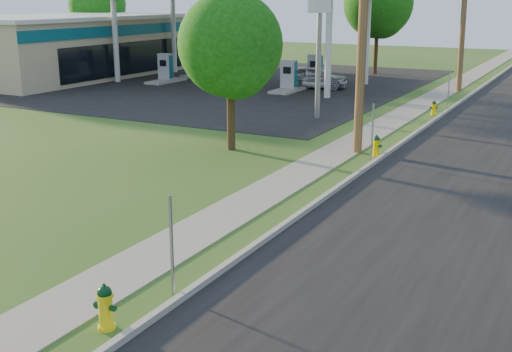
{
  "coord_description": "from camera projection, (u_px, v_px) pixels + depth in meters",
  "views": [
    {
      "loc": [
        6.85,
        -4.85,
        5.47
      ],
      "look_at": [
        0.0,
        8.0,
        1.4
      ],
      "focal_mm": 45.0,
      "sensor_mm": 36.0,
      "label": 1
    }
  ],
  "objects": [
    {
      "name": "road",
      "position": [
        463.0,
        237.0,
        15.15
      ],
      "size": [
        8.0,
        120.0,
        0.02
      ],
      "primitive_type": "cube",
      "color": "black",
      "rests_on": "ground"
    },
    {
      "name": "curb",
      "position": [
        308.0,
        209.0,
        16.95
      ],
      "size": [
        0.15,
        120.0,
        0.15
      ],
      "primitive_type": "cube",
      "color": "#9C9B8F",
      "rests_on": "ground"
    },
    {
      "name": "sidewalk",
      "position": [
        250.0,
        201.0,
        17.76
      ],
      "size": [
        1.5,
        120.0,
        0.03
      ],
      "primitive_type": "cube",
      "color": "gray",
      "rests_on": "ground"
    },
    {
      "name": "forecourt",
      "position": [
        214.0,
        81.0,
        43.14
      ],
      "size": [
        26.0,
        28.0,
        0.02
      ],
      "primitive_type": "cube",
      "color": "black",
      "rests_on": "ground"
    },
    {
      "name": "utility_pole_mid",
      "position": [
        363.0,
        13.0,
        22.08
      ],
      "size": [
        1.4,
        0.32,
        9.8
      ],
      "color": "brown",
      "rests_on": "ground"
    },
    {
      "name": "utility_pole_far",
      "position": [
        464.0,
        9.0,
        37.43
      ],
      "size": [
        1.4,
        0.32,
        9.5
      ],
      "color": "brown",
      "rests_on": "ground"
    },
    {
      "name": "sign_post_near",
      "position": [
        172.0,
        247.0,
        11.88
      ],
      "size": [
        0.05,
        0.04,
        2.0
      ],
      "primitive_type": "cube",
      "color": "gray",
      "rests_on": "ground"
    },
    {
      "name": "sign_post_mid",
      "position": [
        372.0,
        133.0,
        21.91
      ],
      "size": [
        0.05,
        0.04,
        2.0
      ],
      "primitive_type": "cube",
      "color": "gray",
      "rests_on": "ground"
    },
    {
      "name": "sign_post_far",
      "position": [
        449.0,
        89.0,
        32.28
      ],
      "size": [
        0.05,
        0.04,
        2.0
      ],
      "primitive_type": "cube",
      "color": "gray",
      "rests_on": "ground"
    },
    {
      "name": "fuel_pump_nw",
      "position": [
        166.0,
        72.0,
        42.38
      ],
      "size": [
        1.2,
        3.2,
        1.9
      ],
      "color": "#9C9B8F",
      "rests_on": "ground"
    },
    {
      "name": "fuel_pump_ne",
      "position": [
        289.0,
        80.0,
        38.3
      ],
      "size": [
        1.2,
        3.2,
        1.9
      ],
      "color": "#9C9B8F",
      "rests_on": "ground"
    },
    {
      "name": "fuel_pump_sw",
      "position": [
        199.0,
        66.0,
        45.78
      ],
      "size": [
        1.2,
        3.2,
        1.9
      ],
      "color": "#9C9B8F",
      "rests_on": "ground"
    },
    {
      "name": "fuel_pump_se",
      "position": [
        315.0,
        73.0,
        41.7
      ],
      "size": [
        1.2,
        3.2,
        1.9
      ],
      "color": "#9C9B8F",
      "rests_on": "ground"
    },
    {
      "name": "convenience_store",
      "position": [
        87.0,
        44.0,
        47.54
      ],
      "size": [
        10.4,
        22.4,
        4.25
      ],
      "color": "tan",
      "rests_on": "ground"
    },
    {
      "name": "tree_verge",
      "position": [
        232.0,
        49.0,
        22.78
      ],
      "size": [
        3.78,
        3.78,
        5.72
      ],
      "color": "#372714",
      "rests_on": "ground"
    },
    {
      "name": "tree_lot",
      "position": [
        379.0,
        6.0,
        45.85
      ],
      "size": [
        4.98,
        4.98,
        7.55
      ],
      "color": "#372714",
      "rests_on": "ground"
    },
    {
      "name": "tree_back",
      "position": [
        98.0,
        7.0,
        54.38
      ],
      "size": [
        4.82,
        4.82,
        7.3
      ],
      "color": "#372714",
      "rests_on": "ground"
    },
    {
      "name": "hydrant_near",
      "position": [
        105.0,
        307.0,
        10.86
      ],
      "size": [
        0.42,
        0.38,
        0.83
      ],
      "color": "yellow",
      "rests_on": "ground"
    },
    {
      "name": "hydrant_mid",
      "position": [
        376.0,
        146.0,
        22.7
      ],
      "size": [
        0.41,
        0.36,
        0.79
      ],
      "color": "#F6D000",
      "rests_on": "ground"
    },
    {
      "name": "hydrant_far",
      "position": [
        434.0,
        108.0,
        30.67
      ],
      "size": [
        0.37,
        0.33,
        0.72
      ],
      "color": "#FFCC00",
      "rests_on": "ground"
    },
    {
      "name": "car_silver",
      "position": [
        314.0,
        77.0,
        39.64
      ],
      "size": [
        4.4,
        2.68,
        1.4
      ],
      "primitive_type": "imported",
      "rotation": [
        0.0,
        0.0,
        1.84
      ],
      "color": "#B5B7BD",
      "rests_on": "ground"
    }
  ]
}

